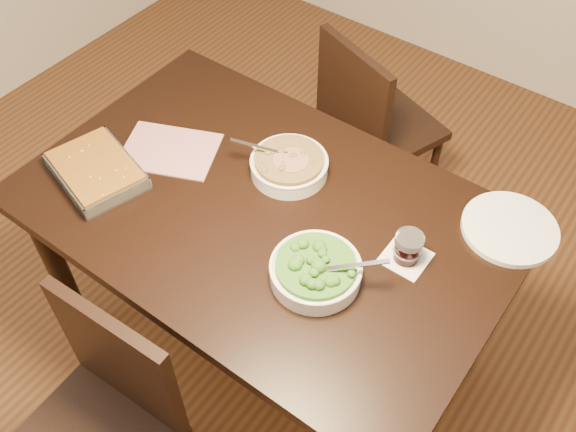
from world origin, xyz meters
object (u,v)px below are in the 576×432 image
(wine_tumbler, at_px, (408,247))
(chair_near, at_px, (104,417))
(table, at_px, (266,229))
(stew_bowl, at_px, (289,165))
(baking_dish, at_px, (96,171))
(chair_far, at_px, (370,121))
(dinner_plate, at_px, (510,228))
(broccoli_bowl, at_px, (316,270))

(wine_tumbler, distance_m, chair_near, 0.94)
(table, relative_size, stew_bowl, 5.73)
(wine_tumbler, bearing_deg, baking_dish, -162.53)
(chair_far, bearing_deg, wine_tumbler, 145.81)
(dinner_plate, bearing_deg, table, -150.42)
(dinner_plate, height_order, chair_near, chair_near)
(chair_near, distance_m, chair_far, 1.46)
(chair_near, bearing_deg, broccoli_bowl, 58.38)
(stew_bowl, height_order, broccoli_bowl, broccoli_bowl)
(broccoli_bowl, bearing_deg, baking_dish, -173.50)
(dinner_plate, bearing_deg, baking_dish, -153.58)
(table, height_order, chair_near, chair_near)
(broccoli_bowl, height_order, dinner_plate, broccoli_bowl)
(baking_dish, height_order, wine_tumbler, wine_tumbler)
(dinner_plate, bearing_deg, chair_near, -122.99)
(chair_near, bearing_deg, stew_bowl, 86.22)
(dinner_plate, relative_size, chair_far, 0.32)
(wine_tumbler, xyz_separation_m, dinner_plate, (0.19, 0.26, -0.04))
(table, distance_m, broccoli_bowl, 0.31)
(table, distance_m, stew_bowl, 0.21)
(stew_bowl, relative_size, wine_tumbler, 2.82)
(baking_dish, xyz_separation_m, wine_tumbler, (0.90, 0.28, 0.02))
(dinner_plate, distance_m, chair_far, 0.89)
(stew_bowl, distance_m, dinner_plate, 0.66)
(stew_bowl, bearing_deg, wine_tumbler, -9.44)
(chair_near, bearing_deg, dinner_plate, 54.56)
(wine_tumbler, bearing_deg, broccoli_bowl, -128.71)
(broccoli_bowl, xyz_separation_m, chair_far, (-0.36, 0.91, -0.32))
(table, relative_size, broccoli_bowl, 5.51)
(table, height_order, stew_bowl, stew_bowl)
(table, height_order, wine_tumbler, wine_tumbler)
(broccoli_bowl, relative_size, chair_near, 0.30)
(baking_dish, height_order, dinner_plate, baking_dish)
(broccoli_bowl, height_order, wine_tumbler, broccoli_bowl)
(stew_bowl, bearing_deg, chair_far, 96.73)
(broccoli_bowl, relative_size, chair_far, 0.30)
(stew_bowl, xyz_separation_m, chair_near, (-0.02, -0.82, -0.32))
(stew_bowl, height_order, chair_far, stew_bowl)
(broccoli_bowl, height_order, chair_far, broccoli_bowl)
(chair_near, height_order, chair_far, chair_near)
(chair_near, bearing_deg, baking_dish, 130.67)
(stew_bowl, relative_size, chair_near, 0.29)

